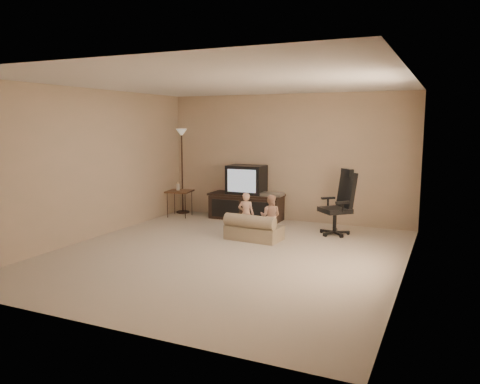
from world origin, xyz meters
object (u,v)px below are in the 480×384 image
(toddler_left, at_px, (246,214))
(child_sofa, at_px, (253,229))
(toddler_right, at_px, (270,216))
(tv_stand, at_px, (247,197))
(floor_lamp, at_px, (182,152))
(side_table, at_px, (179,191))
(office_chair, at_px, (339,211))

(toddler_left, bearing_deg, child_sofa, 125.38)
(toddler_left, relative_size, toddler_right, 1.03)
(tv_stand, distance_m, floor_lamp, 1.77)
(tv_stand, distance_m, side_table, 1.43)
(tv_stand, xyz_separation_m, toddler_left, (0.57, -1.33, -0.08))
(tv_stand, bearing_deg, office_chair, -16.36)
(tv_stand, xyz_separation_m, child_sofa, (0.78, -1.54, -0.28))
(side_table, distance_m, toddler_left, 2.22)
(office_chair, xyz_separation_m, floor_lamp, (-3.54, 0.62, 0.91))
(office_chair, relative_size, toddler_right, 1.57)
(office_chair, relative_size, floor_lamp, 0.63)
(side_table, height_order, child_sofa, side_table)
(side_table, distance_m, child_sofa, 2.53)
(toddler_left, bearing_deg, toddler_right, -179.72)
(child_sofa, bearing_deg, side_table, 154.87)
(child_sofa, distance_m, toddler_right, 0.40)
(tv_stand, height_order, toddler_left, tv_stand)
(toddler_right, bearing_deg, toddler_left, 4.05)
(tv_stand, relative_size, toddler_right, 2.10)
(tv_stand, relative_size, side_table, 2.10)
(office_chair, bearing_deg, toddler_right, -99.13)
(floor_lamp, bearing_deg, office_chair, -9.95)
(tv_stand, xyz_separation_m, floor_lamp, (-1.54, 0.06, 0.87))
(tv_stand, xyz_separation_m, office_chair, (1.99, -0.56, -0.04))
(child_sofa, relative_size, toddler_left, 1.24)
(side_table, distance_m, floor_lamp, 0.89)
(office_chair, xyz_separation_m, child_sofa, (-1.21, -0.97, -0.23))
(office_chair, xyz_separation_m, toddler_left, (-1.43, -0.76, -0.03))
(office_chair, height_order, toddler_left, office_chair)
(office_chair, height_order, child_sofa, office_chair)
(child_sofa, relative_size, toddler_right, 1.28)
(side_table, bearing_deg, toddler_left, -27.49)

